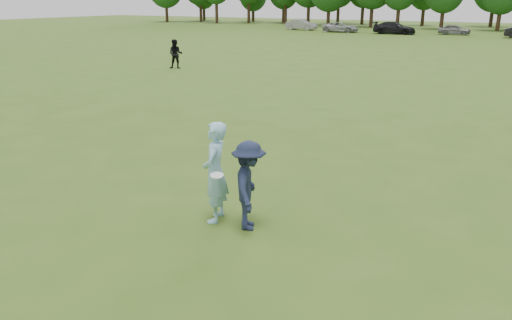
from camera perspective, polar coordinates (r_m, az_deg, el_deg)
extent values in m
plane|color=#365718|center=(9.92, 1.02, -8.61)|extent=(200.00, 200.00, 0.00)
imported|color=#91C7E0|center=(10.22, -4.69, -1.42)|extent=(0.72, 0.89, 2.11)
imported|color=#1B223B|center=(9.88, -0.82, -2.95)|extent=(1.13, 1.35, 1.82)
imported|color=black|center=(33.96, -9.17, 11.87)|extent=(1.15, 1.06, 1.89)
imported|color=gray|center=(75.91, 5.21, 15.15)|extent=(4.66, 1.79, 1.52)
imported|color=#A1A1A6|center=(71.48, 9.68, 14.74)|extent=(5.02, 2.46, 1.37)
imported|color=black|center=(69.26, 15.53, 14.34)|extent=(5.43, 2.31, 1.56)
imported|color=slate|center=(70.12, 21.74, 13.68)|extent=(3.95, 1.71, 1.33)
cylinder|color=white|center=(9.82, -4.50, -1.77)|extent=(0.32, 0.32, 0.08)
cylinder|color=#332114|center=(103.04, -10.17, 16.27)|extent=(0.56, 0.56, 3.63)
cylinder|color=#332114|center=(103.23, -6.33, 16.58)|extent=(0.56, 0.56, 4.13)
cylinder|color=#332114|center=(96.77, -4.52, 16.55)|extent=(0.56, 0.56, 4.18)
cylinder|color=#332114|center=(97.14, -0.84, 16.63)|extent=(0.56, 0.56, 4.26)
cylinder|color=#332114|center=(95.29, 3.39, 16.47)|extent=(0.56, 0.56, 3.91)
cylinder|color=#332114|center=(91.47, 6.00, 16.32)|extent=(0.56, 0.56, 3.83)
cylinder|color=#332114|center=(86.87, 8.26, 15.97)|extent=(0.56, 0.56, 3.25)
cylinder|color=#332114|center=(84.92, 13.05, 15.81)|extent=(0.56, 0.56, 3.71)
cylinder|color=#332114|center=(83.41, 15.91, 15.48)|extent=(0.56, 0.56, 3.46)
cylinder|color=#332114|center=(81.94, 20.48, 14.91)|extent=(0.56, 0.56, 3.14)
cylinder|color=#332114|center=(80.77, 25.98, 14.18)|extent=(0.56, 0.56, 3.01)
cylinder|color=#332114|center=(108.95, -5.96, 16.35)|extent=(0.56, 0.56, 2.97)
cylinder|color=#332114|center=(103.94, -0.33, 16.30)|extent=(0.56, 0.56, 2.73)
cylinder|color=#332114|center=(98.99, 3.16, 16.34)|extent=(0.56, 0.56, 3.25)
cylinder|color=#332114|center=(97.85, 9.36, 16.23)|extent=(0.56, 0.56, 3.62)
cylinder|color=#332114|center=(93.66, 12.06, 16.01)|extent=(0.56, 0.56, 3.61)
cylinder|color=#332114|center=(91.60, 18.53, 15.37)|extent=(0.56, 0.56, 3.29)
cylinder|color=#332114|center=(91.58, 25.31, 14.60)|extent=(0.56, 0.56, 3.28)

